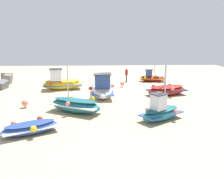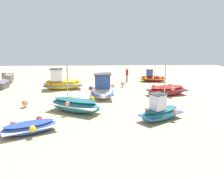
# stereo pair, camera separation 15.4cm
# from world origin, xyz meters

# --- Properties ---
(ground_plane) EXTENTS (44.95, 44.95, 0.00)m
(ground_plane) POSITION_xyz_m (0.00, 0.00, 0.00)
(ground_plane) COLOR tan
(fishing_boat_0) EXTENTS (2.58, 4.03, 2.93)m
(fishing_boat_0) POSITION_xyz_m (-0.28, -7.29, 0.46)
(fishing_boat_0) COLOR maroon
(fishing_boat_0) RESTS_ON ground_plane
(fishing_boat_1) EXTENTS (2.09, 4.12, 2.86)m
(fishing_boat_1) POSITION_xyz_m (2.54, 2.68, 0.70)
(fishing_boat_1) COLOR gold
(fishing_boat_1) RESTS_ON ground_plane
(fishing_boat_2) EXTENTS (2.54, 3.30, 0.69)m
(fishing_boat_2) POSITION_xyz_m (-8.90, 2.64, 0.35)
(fishing_boat_2) COLOR #2D4C9E
(fishing_boat_2) RESTS_ON ground_plane
(fishing_boat_3) EXTENTS (2.75, 3.27, 3.60)m
(fishing_boat_3) POSITION_xyz_m (-6.94, -5.14, 0.56)
(fishing_boat_3) COLOR #1E6670
(fishing_boat_3) RESTS_ON ground_plane
(fishing_boat_4) EXTENTS (1.80, 3.18, 3.41)m
(fishing_boat_4) POSITION_xyz_m (6.44, -7.32, 0.46)
(fishing_boat_4) COLOR maroon
(fishing_boat_4) RESTS_ON ground_plane
(fishing_boat_5) EXTENTS (3.23, 4.19, 3.47)m
(fishing_boat_5) POSITION_xyz_m (-5.10, 0.53, 0.54)
(fishing_boat_5) COLOR #1E6670
(fishing_boat_5) RESTS_ON ground_plane
(fishing_boat_6) EXTENTS (4.70, 2.36, 2.18)m
(fishing_boat_6) POSITION_xyz_m (-0.50, -1.39, 0.70)
(fishing_boat_6) COLOR white
(fishing_boat_6) RESTS_ON ground_plane
(person_walking) EXTENTS (0.32, 0.32, 1.64)m
(person_walking) POSITION_xyz_m (6.31, -4.26, 0.95)
(person_walking) COLOR #2D2D38
(person_walking) RESTS_ON ground_plane
(mooring_buoy_0) EXTENTS (0.50, 0.50, 0.62)m
(mooring_buoy_0) POSITION_xyz_m (-3.78, 4.46, 0.36)
(mooring_buoy_0) COLOR #3F3F42
(mooring_buoy_0) RESTS_ON ground_plane
(mooring_buoy_1) EXTENTS (0.45, 0.45, 0.59)m
(mooring_buoy_1) POSITION_xyz_m (3.46, -3.53, 0.36)
(mooring_buoy_1) COLOR #3F3F42
(mooring_buoy_1) RESTS_ON ground_plane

